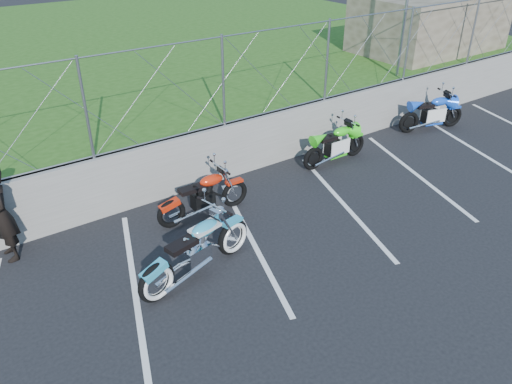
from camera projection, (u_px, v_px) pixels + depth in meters
ground at (283, 266)px, 8.88m from camera, size 90.00×90.00×0.00m
retaining_wall at (187, 162)px, 11.05m from camera, size 30.00×0.22×1.30m
grass_field at (57, 64)px, 18.17m from camera, size 30.00×20.00×1.30m
stone_building at (429, 22)px, 16.98m from camera, size 5.00×3.00×1.80m
chain_link_fence at (182, 90)px, 10.24m from camera, size 28.00×0.03×2.00m
sign_pole at (404, 23)px, 13.89m from camera, size 0.08×0.08×3.00m
parking_lines at (300, 220)px, 10.19m from camera, size 18.29×4.31×0.01m
cruiser_turquoise at (198, 251)px, 8.45m from camera, size 2.40×0.80×1.21m
naked_orange at (205, 197)px, 10.13m from camera, size 2.07×0.70×1.03m
sportbike_green at (336, 146)px, 12.33m from camera, size 1.99×0.71×1.03m
sportbike_blue at (432, 114)px, 14.20m from camera, size 2.02×0.82×1.08m
person_standing at (1, 215)px, 8.68m from camera, size 0.48×0.69×1.79m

